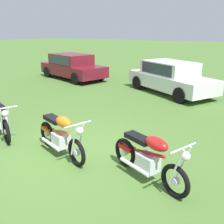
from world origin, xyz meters
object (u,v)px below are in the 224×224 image
at_px(motorcycle_black, 0,118).
at_px(motorcycle_orange, 61,135).
at_px(motorcycle_red, 149,158).
at_px(car_burgundy, 72,65).
at_px(car_white, 170,76).

height_order(motorcycle_black, motorcycle_orange, same).
bearing_deg(motorcycle_red, motorcycle_black, -157.85).
distance_m(motorcycle_black, car_burgundy, 8.46).
relative_size(motorcycle_orange, car_white, 0.42).
bearing_deg(motorcycle_black, motorcycle_red, 26.64).
height_order(motorcycle_red, car_white, car_white).
height_order(motorcycle_orange, motorcycle_red, same).
bearing_deg(car_white, motorcycle_red, -44.81).
bearing_deg(car_burgundy, car_white, 11.93).
xyz_separation_m(motorcycle_red, car_burgundy, (-8.38, 7.30, 0.31)).
bearing_deg(car_white, motorcycle_orange, -61.67).
xyz_separation_m(motorcycle_black, motorcycle_red, (4.40, 0.16, 0.01)).
relative_size(motorcycle_orange, car_burgundy, 0.41).
bearing_deg(motorcycle_black, car_white, 98.02).
xyz_separation_m(car_burgundy, car_white, (6.12, -0.27, -0.00)).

